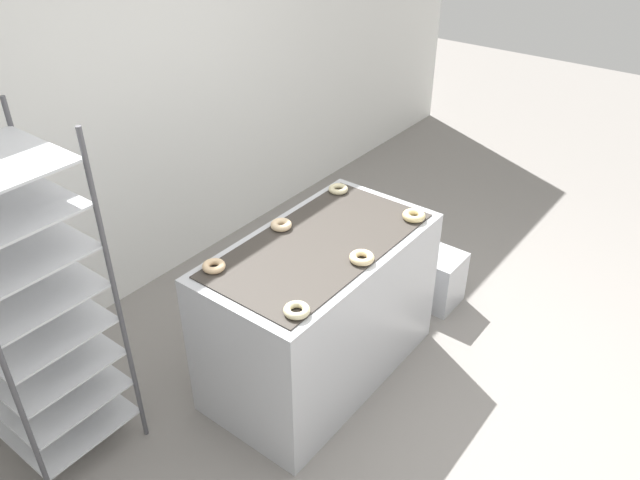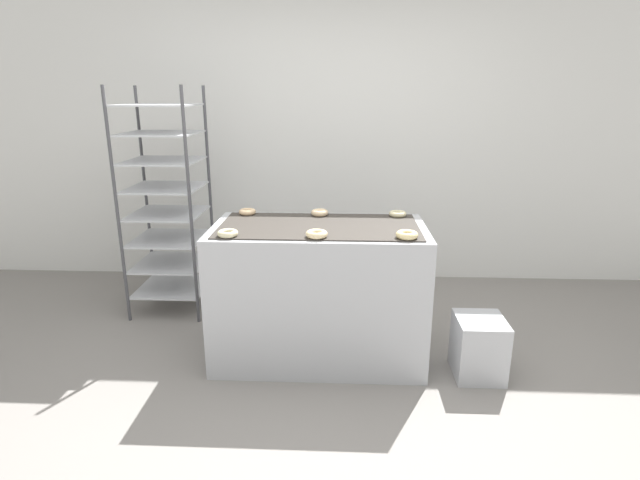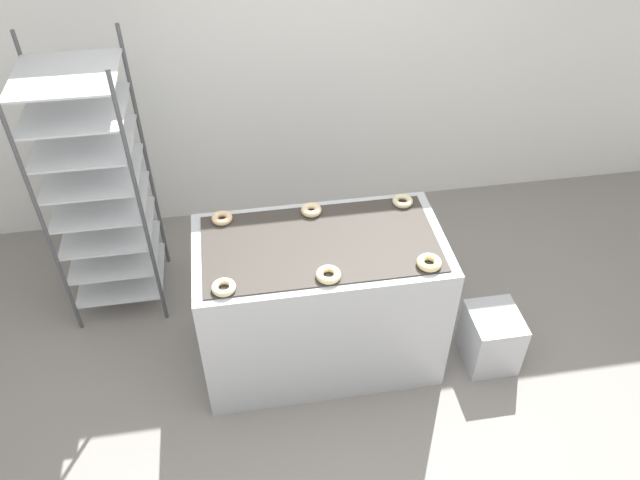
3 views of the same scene
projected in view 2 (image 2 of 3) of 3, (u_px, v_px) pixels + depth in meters
The scene contains 11 objects.
ground_plane at pixel (314, 408), 2.78m from camera, with size 14.00×14.00×0.00m, color gray.
wall_back at pixel (327, 126), 4.41m from camera, with size 8.00×0.05×2.80m.
fryer_machine at pixel (319, 292), 3.24m from camera, with size 1.34×0.72×0.89m.
baking_rack_cart at pixel (166, 201), 3.85m from camera, with size 0.56×0.57×1.74m.
glaze_bin at pixel (479, 347), 3.06m from camera, with size 0.29×0.32×0.37m.
donut_near_left at pixel (228, 233), 2.87m from camera, with size 0.12×0.12×0.03m, color beige.
donut_near_center at pixel (317, 234), 2.85m from camera, with size 0.13×0.13×0.04m, color beige.
donut_near_right at pixel (407, 235), 2.83m from camera, with size 0.13×0.13×0.04m, color beige.
donut_far_left at pixel (247, 212), 3.38m from camera, with size 0.11×0.11×0.04m, color beige.
donut_far_center at pixel (320, 213), 3.35m from camera, with size 0.12×0.12×0.04m, color beige.
donut_far_right at pixel (398, 214), 3.33m from camera, with size 0.12×0.12×0.03m, color beige.
Camera 2 is at (0.15, -2.39, 1.70)m, focal length 28.00 mm.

